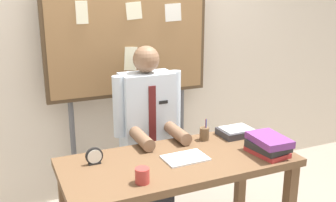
{
  "coord_description": "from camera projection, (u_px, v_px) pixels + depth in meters",
  "views": [
    {
      "loc": [
        -1.03,
        -2.12,
        1.81
      ],
      "look_at": [
        0.0,
        0.17,
        1.09
      ],
      "focal_mm": 41.67,
      "sensor_mm": 36.0,
      "label": 1
    }
  ],
  "objects": [
    {
      "name": "desk_clock",
      "position": [
        94.0,
        157.0,
        2.47
      ],
      "size": [
        0.11,
        0.04,
        0.11
      ],
      "color": "black",
      "rests_on": "desk"
    },
    {
      "name": "back_wall",
      "position": [
        122.0,
        44.0,
        3.42
      ],
      "size": [
        6.4,
        0.08,
        2.7
      ],
      "primitive_type": "cube",
      "color": "beige",
      "rests_on": "ground_plane"
    },
    {
      "name": "paper_tray",
      "position": [
        236.0,
        132.0,
        2.97
      ],
      "size": [
        0.26,
        0.2,
        0.06
      ],
      "color": "#333338",
      "rests_on": "desk"
    },
    {
      "name": "pen_holder",
      "position": [
        204.0,
        134.0,
        2.87
      ],
      "size": [
        0.07,
        0.07,
        0.16
      ],
      "color": "brown",
      "rests_on": "desk"
    },
    {
      "name": "open_notebook",
      "position": [
        185.0,
        158.0,
        2.56
      ],
      "size": [
        0.29,
        0.2,
        0.01
      ],
      "primitive_type": "cube",
      "rotation": [
        0.0,
        0.0,
        0.02
      ],
      "color": "white",
      "rests_on": "desk"
    },
    {
      "name": "coffee_mug",
      "position": [
        142.0,
        176.0,
        2.23
      ],
      "size": [
        0.08,
        0.08,
        0.09
      ],
      "primitive_type": "cylinder",
      "color": "#B23833",
      "rests_on": "desk"
    },
    {
      "name": "book_stack",
      "position": [
        268.0,
        145.0,
        2.62
      ],
      "size": [
        0.23,
        0.3,
        0.13
      ],
      "color": "#B22D2D",
      "rests_on": "desk"
    },
    {
      "name": "person",
      "position": [
        148.0,
        141.0,
        3.08
      ],
      "size": [
        0.55,
        0.56,
        1.41
      ],
      "color": "#2D2D33",
      "rests_on": "ground_plane"
    },
    {
      "name": "bulletin_board",
      "position": [
        129.0,
        41.0,
        3.22
      ],
      "size": [
        1.4,
        0.09,
        1.92
      ],
      "color": "#4C3823",
      "rests_on": "ground_plane"
    },
    {
      "name": "desk",
      "position": [
        179.0,
        172.0,
        2.59
      ],
      "size": [
        1.53,
        0.7,
        0.74
      ],
      "color": "brown",
      "rests_on": "ground_plane"
    }
  ]
}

